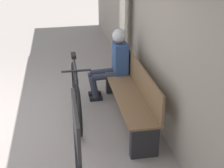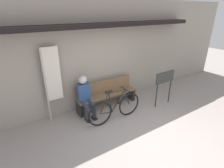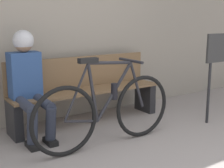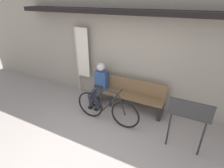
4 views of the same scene
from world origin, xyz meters
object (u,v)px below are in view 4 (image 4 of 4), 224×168
object	(u,v)px
person_seated	(100,81)
signboard	(189,115)
banner_pole	(81,56)
bicycle	(107,108)
park_bench_near	(127,94)

from	to	relation	value
person_seated	signboard	size ratio (longest dim) A/B	1.05
person_seated	signboard	distance (m)	2.51
banner_pole	signboard	world-z (taller)	banner_pole
bicycle	person_seated	size ratio (longest dim) A/B	1.38
person_seated	banner_pole	distance (m)	1.01
person_seated	signboard	bearing A→B (deg)	-18.50
person_seated	banner_pole	world-z (taller)	banner_pole
person_seated	park_bench_near	bearing A→B (deg)	9.01
person_seated	banner_pole	bearing A→B (deg)	159.51
park_bench_near	bicycle	size ratio (longest dim) A/B	1.20
park_bench_near	signboard	world-z (taller)	signboard
park_bench_near	bicycle	world-z (taller)	bicycle
bicycle	signboard	distance (m)	1.84
bicycle	banner_pole	size ratio (longest dim) A/B	0.81
banner_pole	park_bench_near	bearing A→B (deg)	-6.24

